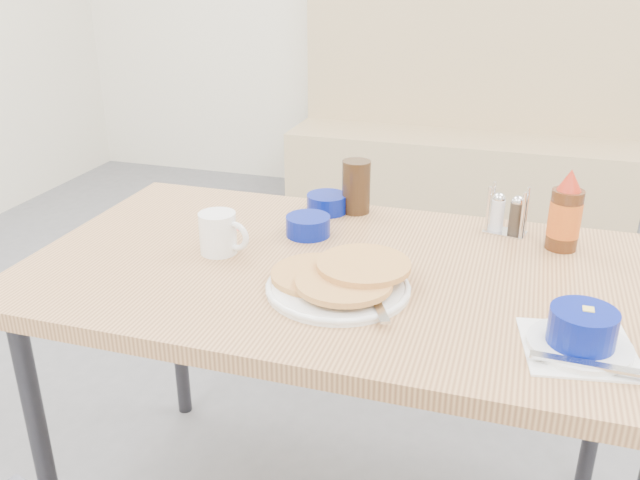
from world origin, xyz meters
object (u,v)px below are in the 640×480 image
(pancake_plate, at_px, (340,281))
(creamer_bowl, at_px, (308,226))
(coffee_mug, at_px, (219,233))
(amber_tumbler, at_px, (356,187))
(booth_bench, at_px, (460,150))
(dining_table, at_px, (342,291))
(condiment_caddy, at_px, (506,217))
(syrup_bottle, at_px, (565,215))
(butter_bowl, at_px, (327,203))
(grits_setting, at_px, (582,333))

(pancake_plate, bearing_deg, creamer_bowl, 120.85)
(coffee_mug, xyz_separation_m, amber_tumbler, (0.23, 0.35, 0.02))
(coffee_mug, bearing_deg, booth_bench, 83.52)
(booth_bench, distance_m, dining_table, 2.56)
(creamer_bowl, height_order, condiment_caddy, condiment_caddy)
(syrup_bottle, bearing_deg, amber_tumbler, 170.07)
(dining_table, distance_m, creamer_bowl, 0.21)
(condiment_caddy, relative_size, syrup_bottle, 0.62)
(pancake_plate, xyz_separation_m, creamer_bowl, (-0.15, 0.26, 0.00))
(booth_bench, relative_size, amber_tumbler, 13.52)
(butter_bowl, bearing_deg, creamer_bowl, -89.38)
(pancake_plate, xyz_separation_m, syrup_bottle, (0.44, 0.36, 0.06))
(creamer_bowl, bearing_deg, syrup_bottle, 9.63)
(booth_bench, height_order, condiment_caddy, booth_bench)
(amber_tumbler, height_order, syrup_bottle, syrup_bottle)
(amber_tumbler, bearing_deg, dining_table, -80.40)
(butter_bowl, bearing_deg, condiment_caddy, -1.08)
(dining_table, height_order, syrup_bottle, syrup_bottle)
(butter_bowl, relative_size, amber_tumbler, 0.77)
(booth_bench, height_order, grits_setting, booth_bench)
(coffee_mug, distance_m, creamer_bowl, 0.23)
(condiment_caddy, bearing_deg, booth_bench, 109.70)
(coffee_mug, height_order, condiment_caddy, condiment_caddy)
(booth_bench, height_order, dining_table, booth_bench)
(coffee_mug, distance_m, grits_setting, 0.80)
(booth_bench, distance_m, butter_bowl, 2.26)
(grits_setting, bearing_deg, pancake_plate, 168.40)
(condiment_caddy, bearing_deg, creamer_bowl, -149.86)
(booth_bench, bearing_deg, amber_tumbler, -91.50)
(booth_bench, xyz_separation_m, creamer_bowl, (-0.13, -2.39, 0.43))
(creamer_bowl, relative_size, condiment_caddy, 0.91)
(pancake_plate, bearing_deg, booth_bench, 90.56)
(booth_bench, distance_m, grits_setting, 2.82)
(dining_table, height_order, grits_setting, grits_setting)
(booth_bench, xyz_separation_m, grits_setting, (0.49, -2.74, 0.44))
(syrup_bottle, bearing_deg, coffee_mug, -160.89)
(booth_bench, xyz_separation_m, amber_tumbler, (-0.06, -2.19, 0.48))
(condiment_caddy, height_order, syrup_bottle, syrup_bottle)
(booth_bench, xyz_separation_m, condiment_caddy, (0.33, -2.23, 0.45))
(pancake_plate, height_order, creamer_bowl, pancake_plate)
(dining_table, xyz_separation_m, pancake_plate, (0.03, -0.11, 0.08))
(coffee_mug, bearing_deg, butter_bowl, 64.10)
(booth_bench, height_order, syrup_bottle, booth_bench)
(dining_table, bearing_deg, creamer_bowl, 130.83)
(grits_setting, relative_size, butter_bowl, 2.21)
(amber_tumbler, bearing_deg, butter_bowl, -161.45)
(dining_table, bearing_deg, grits_setting, -22.75)
(butter_bowl, height_order, condiment_caddy, condiment_caddy)
(creamer_bowl, xyz_separation_m, condiment_caddy, (0.46, 0.16, 0.02))
(coffee_mug, height_order, creamer_bowl, coffee_mug)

